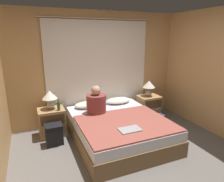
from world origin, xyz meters
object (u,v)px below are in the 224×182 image
(nightstand_left, at_px, (52,122))
(lamp_right, at_px, (149,86))
(person_left_in_bed, at_px, (96,103))
(backpack_on_floor, at_px, (54,133))
(beer_bottle_on_left_stand, at_px, (59,106))
(bed, at_px, (118,129))
(handbag_on_floor, at_px, (157,119))
(pillow_left, at_px, (88,105))
(pillow_right, at_px, (118,100))
(laptop_on_bed, at_px, (130,130))
(nightstand_right, at_px, (149,107))
(lamp_left, at_px, (50,96))

(nightstand_left, xyz_separation_m, lamp_right, (2.30, 0.03, 0.53))
(person_left_in_bed, distance_m, backpack_on_floor, 0.98)
(person_left_in_bed, xyz_separation_m, beer_bottle_on_left_stand, (-0.70, 0.21, -0.04))
(bed, xyz_separation_m, backpack_on_floor, (-1.16, 0.31, -0.01))
(bed, height_order, beer_bottle_on_left_stand, beer_bottle_on_left_stand)
(handbag_on_floor, bearing_deg, pillow_left, 161.73)
(pillow_right, height_order, laptop_on_bed, pillow_right)
(backpack_on_floor, bearing_deg, nightstand_right, 9.58)
(beer_bottle_on_left_stand, height_order, handbag_on_floor, beer_bottle_on_left_stand)
(backpack_on_floor, bearing_deg, person_left_in_bed, 4.41)
(lamp_right, distance_m, backpack_on_floor, 2.43)
(nightstand_right, xyz_separation_m, lamp_left, (-2.30, 0.03, 0.53))
(lamp_left, relative_size, handbag_on_floor, 0.98)
(pillow_left, bearing_deg, pillow_right, 0.00)
(nightstand_left, xyz_separation_m, nightstand_right, (2.30, 0.00, 0.00))
(pillow_left, height_order, handbag_on_floor, pillow_left)
(handbag_on_floor, bearing_deg, beer_bottle_on_left_stand, 172.12)
(beer_bottle_on_left_stand, xyz_separation_m, backpack_on_floor, (-0.15, -0.27, -0.42))
(person_left_in_bed, bearing_deg, pillow_left, 97.68)
(pillow_left, distance_m, person_left_in_bed, 0.44)
(pillow_right, bearing_deg, handbag_on_floor, -32.75)
(bed, bearing_deg, nightstand_right, 31.48)
(nightstand_left, bearing_deg, handbag_on_floor, -10.25)
(laptop_on_bed, distance_m, backpack_on_floor, 1.46)
(nightstand_right, height_order, pillow_left, pillow_left)
(bed, relative_size, nightstand_right, 3.59)
(nightstand_right, xyz_separation_m, backpack_on_floor, (-2.31, -0.39, -0.06))
(person_left_in_bed, height_order, backpack_on_floor, person_left_in_bed)
(lamp_right, distance_m, beer_bottle_on_left_stand, 2.17)
(nightstand_right, distance_m, handbag_on_floor, 0.44)
(lamp_left, relative_size, pillow_left, 0.63)
(person_left_in_bed, bearing_deg, backpack_on_floor, -175.59)
(lamp_right, bearing_deg, nightstand_right, -90.00)
(pillow_right, bearing_deg, beer_bottle_on_left_stand, -171.94)
(lamp_left, xyz_separation_m, laptop_on_bed, (1.08, -1.34, -0.31))
(lamp_right, distance_m, pillow_right, 0.84)
(backpack_on_floor, bearing_deg, beer_bottle_on_left_stand, 60.84)
(nightstand_right, relative_size, lamp_right, 1.48)
(lamp_left, height_order, lamp_right, same)
(bed, height_order, nightstand_left, nightstand_left)
(lamp_left, relative_size, pillow_right, 0.63)
(nightstand_left, distance_m, lamp_left, 0.53)
(lamp_left, xyz_separation_m, person_left_in_bed, (0.84, -0.36, -0.13))
(pillow_right, height_order, backpack_on_floor, pillow_right)
(bed, relative_size, lamp_left, 5.33)
(laptop_on_bed, relative_size, backpack_on_floor, 0.90)
(laptop_on_bed, bearing_deg, beer_bottle_on_left_stand, 128.40)
(lamp_left, height_order, pillow_left, lamp_left)
(handbag_on_floor, bearing_deg, nightstand_left, 169.75)
(nightstand_left, bearing_deg, lamp_right, 0.80)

